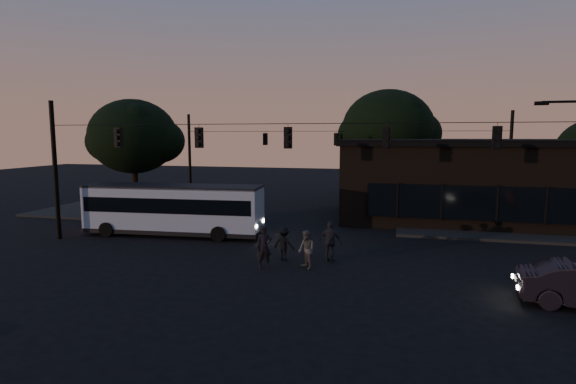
% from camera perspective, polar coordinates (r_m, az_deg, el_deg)
% --- Properties ---
extents(ground, '(120.00, 120.00, 0.00)m').
position_cam_1_polar(ground, '(18.11, -3.15, -11.02)').
color(ground, black).
rests_on(ground, ground).
extents(sidewalk_far_right, '(14.00, 10.00, 0.15)m').
position_cam_1_polar(sidewalk_far_right, '(31.67, 26.45, -3.72)').
color(sidewalk_far_right, black).
rests_on(sidewalk_far_right, ground).
extents(sidewalk_far_left, '(14.00, 10.00, 0.15)m').
position_cam_1_polar(sidewalk_far_left, '(36.37, -17.84, -1.98)').
color(sidewalk_far_left, black).
rests_on(sidewalk_far_left, ground).
extents(building, '(15.40, 10.41, 5.40)m').
position_cam_1_polar(building, '(32.75, 20.85, 1.56)').
color(building, black).
rests_on(building, ground).
extents(tree_behind, '(7.60, 7.60, 9.43)m').
position_cam_1_polar(tree_behind, '(38.43, 12.55, 7.82)').
color(tree_behind, black).
rests_on(tree_behind, ground).
extents(tree_left, '(6.40, 6.40, 8.30)m').
position_cam_1_polar(tree_left, '(35.09, -19.06, 6.66)').
color(tree_left, black).
rests_on(tree_left, ground).
extents(signal_rig_near, '(26.24, 0.30, 7.50)m').
position_cam_1_polar(signal_rig_near, '(21.09, 0.00, 3.91)').
color(signal_rig_near, black).
rests_on(signal_rig_near, ground).
extents(signal_rig_far, '(26.24, 0.30, 7.50)m').
position_cam_1_polar(signal_rig_far, '(36.80, 6.11, 4.89)').
color(signal_rig_far, black).
rests_on(signal_rig_far, ground).
extents(bus, '(10.33, 3.11, 2.86)m').
position_cam_1_polar(bus, '(26.36, -14.34, -1.87)').
color(bus, '#9AABC4').
rests_on(bus, ground).
extents(pedestrian_a, '(0.80, 0.71, 1.85)m').
position_cam_1_polar(pedestrian_a, '(19.29, -3.07, -7.02)').
color(pedestrian_a, black).
rests_on(pedestrian_a, ground).
extents(pedestrian_b, '(0.99, 1.01, 1.65)m').
position_cam_1_polar(pedestrian_b, '(19.29, 2.35, -7.33)').
color(pedestrian_b, '#514F4A').
rests_on(pedestrian_b, ground).
extents(pedestrian_c, '(1.16, 0.71, 1.85)m').
position_cam_1_polar(pedestrian_c, '(20.37, 5.41, -6.27)').
color(pedestrian_c, black).
rests_on(pedestrian_c, ground).
extents(pedestrian_d, '(1.08, 0.74, 1.55)m').
position_cam_1_polar(pedestrian_d, '(20.51, -0.52, -6.58)').
color(pedestrian_d, black).
rests_on(pedestrian_d, ground).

